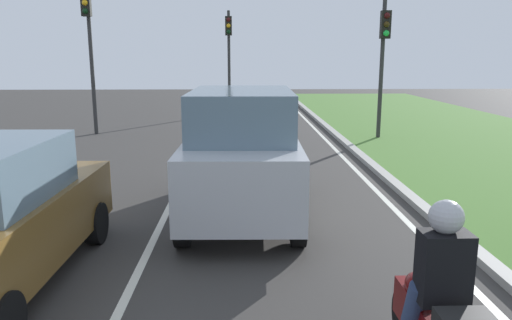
{
  "coord_description": "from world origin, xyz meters",
  "views": [
    {
      "loc": [
        0.72,
        1.18,
        2.86
      ],
      "look_at": [
        0.94,
        8.95,
        1.2
      ],
      "focal_mm": 34.44,
      "sensor_mm": 36.0,
      "label": 1
    }
  ],
  "objects_px": {
    "rider_person": "(442,265)",
    "car_suv_ahead": "(242,153)",
    "traffic_light_near_right": "(384,48)",
    "traffic_light_far_median": "(229,45)",
    "traffic_light_overhead_left": "(89,34)"
  },
  "relations": [
    {
      "from": "rider_person",
      "to": "car_suv_ahead",
      "type": "bearing_deg",
      "value": 108.01
    },
    {
      "from": "rider_person",
      "to": "traffic_light_far_median",
      "type": "height_order",
      "value": "traffic_light_far_median"
    },
    {
      "from": "traffic_light_overhead_left",
      "to": "traffic_light_far_median",
      "type": "height_order",
      "value": "traffic_light_overhead_left"
    },
    {
      "from": "car_suv_ahead",
      "to": "traffic_light_far_median",
      "type": "xyz_separation_m",
      "value": [
        -0.64,
        16.08,
        2.19
      ]
    },
    {
      "from": "rider_person",
      "to": "traffic_light_overhead_left",
      "type": "xyz_separation_m",
      "value": [
        -7.09,
        14.52,
        2.41
      ]
    },
    {
      "from": "traffic_light_near_right",
      "to": "traffic_light_far_median",
      "type": "xyz_separation_m",
      "value": [
        -5.39,
        7.93,
        0.25
      ]
    },
    {
      "from": "car_suv_ahead",
      "to": "traffic_light_overhead_left",
      "type": "xyz_separation_m",
      "value": [
        -5.46,
        9.62,
        2.43
      ]
    },
    {
      "from": "rider_person",
      "to": "traffic_light_far_median",
      "type": "xyz_separation_m",
      "value": [
        -2.27,
        20.98,
        2.17
      ]
    },
    {
      "from": "traffic_light_overhead_left",
      "to": "traffic_light_far_median",
      "type": "bearing_deg",
      "value": 53.25
    },
    {
      "from": "rider_person",
      "to": "traffic_light_near_right",
      "type": "height_order",
      "value": "traffic_light_near_right"
    },
    {
      "from": "traffic_light_near_right",
      "to": "car_suv_ahead",
      "type": "bearing_deg",
      "value": -120.25
    },
    {
      "from": "car_suv_ahead",
      "to": "rider_person",
      "type": "distance_m",
      "value": 5.16
    },
    {
      "from": "car_suv_ahead",
      "to": "rider_person",
      "type": "height_order",
      "value": "car_suv_ahead"
    },
    {
      "from": "car_suv_ahead",
      "to": "traffic_light_near_right",
      "type": "xyz_separation_m",
      "value": [
        4.75,
        8.15,
        1.94
      ]
    },
    {
      "from": "car_suv_ahead",
      "to": "rider_person",
      "type": "relative_size",
      "value": 3.9
    }
  ]
}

